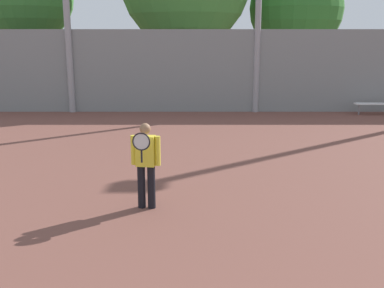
{
  "coord_description": "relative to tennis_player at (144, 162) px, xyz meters",
  "views": [
    {
      "loc": [
        -0.87,
        -0.83,
        2.96
      ],
      "look_at": [
        -0.84,
        8.02,
        0.9
      ],
      "focal_mm": 42.0,
      "sensor_mm": 36.0,
      "label": 1
    }
  ],
  "objects": [
    {
      "name": "bench_courtside_far",
      "position": [
        8.33,
        10.36,
        -0.44
      ],
      "size": [
        1.85,
        0.4,
        0.46
      ],
      "color": "white",
      "rests_on": "ground_plane"
    },
    {
      "name": "back_fence",
      "position": [
        1.69,
        11.12,
        0.82
      ],
      "size": [
        31.23,
        0.06,
        3.38
      ],
      "color": "gray",
      "rests_on": "ground_plane"
    },
    {
      "name": "tennis_player",
      "position": [
        0.0,
        0.0,
        0.0
      ],
      "size": [
        0.53,
        0.43,
        1.55
      ],
      "rotation": [
        0.0,
        0.0,
        -0.14
      ],
      "color": "black",
      "rests_on": "ground_plane"
    },
    {
      "name": "tree_green_tall",
      "position": [
        6.43,
        17.59,
        3.73
      ],
      "size": [
        5.01,
        5.01,
        7.11
      ],
      "color": "brown",
      "rests_on": "ground_plane"
    }
  ]
}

